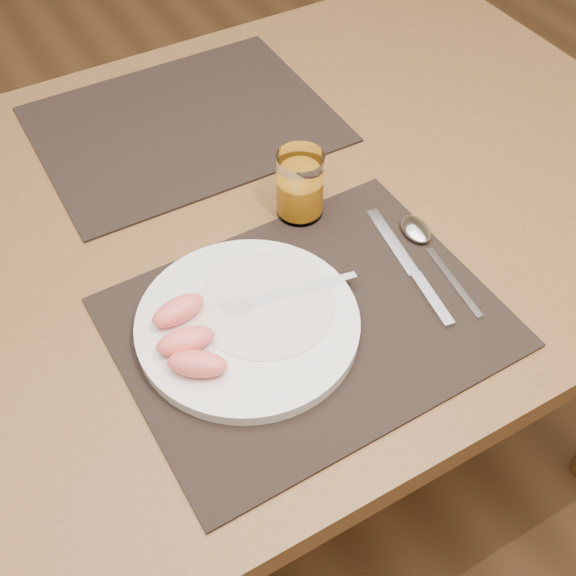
{
  "coord_description": "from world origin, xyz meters",
  "views": [
    {
      "loc": [
        -0.3,
        -0.68,
        1.45
      ],
      "look_at": [
        -0.01,
        -0.17,
        0.77
      ],
      "focal_mm": 45.0,
      "sensor_mm": 36.0,
      "label": 1
    }
  ],
  "objects_px": {
    "placemat_near": "(308,322)",
    "fork": "(278,296)",
    "plate": "(248,324)",
    "knife": "(415,274)",
    "table": "(237,254)",
    "spoon": "(421,237)",
    "juice_glass": "(300,188)",
    "placemat_far": "(184,124)"
  },
  "relations": [
    {
      "from": "knife",
      "to": "table",
      "type": "bearing_deg",
      "value": 123.18
    },
    {
      "from": "placemat_near",
      "to": "spoon",
      "type": "bearing_deg",
      "value": 12.31
    },
    {
      "from": "placemat_near",
      "to": "plate",
      "type": "bearing_deg",
      "value": 158.69
    },
    {
      "from": "juice_glass",
      "to": "placemat_far",
      "type": "bearing_deg",
      "value": 101.85
    },
    {
      "from": "fork",
      "to": "spoon",
      "type": "bearing_deg",
      "value": 1.21
    },
    {
      "from": "table",
      "to": "juice_glass",
      "type": "height_order",
      "value": "juice_glass"
    },
    {
      "from": "placemat_far",
      "to": "plate",
      "type": "distance_m",
      "value": 0.43
    },
    {
      "from": "table",
      "to": "knife",
      "type": "bearing_deg",
      "value": -56.82
    },
    {
      "from": "table",
      "to": "spoon",
      "type": "height_order",
      "value": "spoon"
    },
    {
      "from": "plate",
      "to": "spoon",
      "type": "bearing_deg",
      "value": 3.74
    },
    {
      "from": "knife",
      "to": "spoon",
      "type": "distance_m",
      "value": 0.07
    },
    {
      "from": "spoon",
      "to": "juice_glass",
      "type": "distance_m",
      "value": 0.18
    },
    {
      "from": "placemat_near",
      "to": "spoon",
      "type": "height_order",
      "value": "spoon"
    },
    {
      "from": "juice_glass",
      "to": "fork",
      "type": "bearing_deg",
      "value": -129.36
    },
    {
      "from": "placemat_near",
      "to": "juice_glass",
      "type": "bearing_deg",
      "value": 62.49
    },
    {
      "from": "placemat_near",
      "to": "knife",
      "type": "bearing_deg",
      "value": -1.68
    },
    {
      "from": "placemat_far",
      "to": "juice_glass",
      "type": "height_order",
      "value": "juice_glass"
    },
    {
      "from": "table",
      "to": "fork",
      "type": "height_order",
      "value": "fork"
    },
    {
      "from": "placemat_near",
      "to": "fork",
      "type": "relative_size",
      "value": 2.58
    },
    {
      "from": "placemat_far",
      "to": "placemat_near",
      "type": "bearing_deg",
      "value": -94.43
    },
    {
      "from": "placemat_near",
      "to": "fork",
      "type": "xyz_separation_m",
      "value": [
        -0.02,
        0.04,
        0.02
      ]
    },
    {
      "from": "spoon",
      "to": "juice_glass",
      "type": "relative_size",
      "value": 1.97
    },
    {
      "from": "placemat_far",
      "to": "juice_glass",
      "type": "xyz_separation_m",
      "value": [
        0.06,
        -0.27,
        0.05
      ]
    },
    {
      "from": "spoon",
      "to": "juice_glass",
      "type": "xyz_separation_m",
      "value": [
        -0.11,
        0.13,
        0.04
      ]
    },
    {
      "from": "plate",
      "to": "spoon",
      "type": "height_order",
      "value": "plate"
    },
    {
      "from": "table",
      "to": "placemat_far",
      "type": "xyz_separation_m",
      "value": [
        0.02,
        0.22,
        0.09
      ]
    },
    {
      "from": "placemat_near",
      "to": "table",
      "type": "bearing_deg",
      "value": 87.18
    },
    {
      "from": "spoon",
      "to": "fork",
      "type": "bearing_deg",
      "value": -178.79
    },
    {
      "from": "knife",
      "to": "spoon",
      "type": "height_order",
      "value": "spoon"
    },
    {
      "from": "fork",
      "to": "knife",
      "type": "distance_m",
      "value": 0.18
    },
    {
      "from": "fork",
      "to": "placemat_far",
      "type": "bearing_deg",
      "value": 82.41
    },
    {
      "from": "plate",
      "to": "juice_glass",
      "type": "xyz_separation_m",
      "value": [
        0.16,
        0.15,
        0.04
      ]
    },
    {
      "from": "placemat_far",
      "to": "fork",
      "type": "height_order",
      "value": "fork"
    },
    {
      "from": "placemat_far",
      "to": "table",
      "type": "bearing_deg",
      "value": -96.03
    },
    {
      "from": "table",
      "to": "placemat_near",
      "type": "relative_size",
      "value": 3.11
    },
    {
      "from": "table",
      "to": "placemat_far",
      "type": "height_order",
      "value": "placemat_far"
    },
    {
      "from": "placemat_near",
      "to": "knife",
      "type": "relative_size",
      "value": 2.05
    },
    {
      "from": "knife",
      "to": "juice_glass",
      "type": "height_order",
      "value": "juice_glass"
    },
    {
      "from": "plate",
      "to": "knife",
      "type": "xyz_separation_m",
      "value": [
        0.23,
        -0.03,
        -0.01
      ]
    },
    {
      "from": "placemat_far",
      "to": "knife",
      "type": "relative_size",
      "value": 2.05
    },
    {
      "from": "placemat_near",
      "to": "plate",
      "type": "relative_size",
      "value": 1.67
    },
    {
      "from": "juice_glass",
      "to": "plate",
      "type": "bearing_deg",
      "value": -137.25
    }
  ]
}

